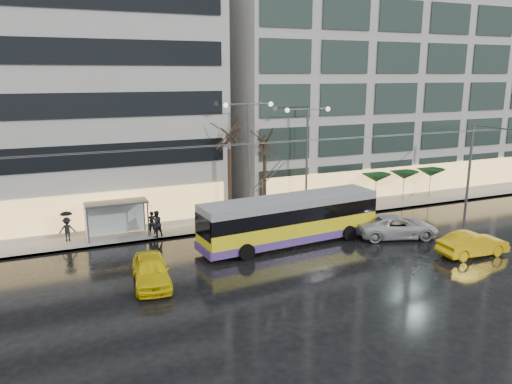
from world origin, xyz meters
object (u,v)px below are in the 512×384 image
trolleybus (290,221)px  bus_shelter (111,211)px  taxi_a (151,271)px  street_lamp_near (249,145)px

trolleybus → bus_shelter: 12.40m
bus_shelter → taxi_a: bus_shelter is taller
trolleybus → street_lamp_near: bearing=95.3°
trolleybus → taxi_a: bearing=-163.0°
taxi_a → street_lamp_near: bearing=50.0°
bus_shelter → taxi_a: bearing=-83.9°
street_lamp_near → bus_shelter: bearing=-179.4°
bus_shelter → street_lamp_near: bearing=0.6°
trolleybus → street_lamp_near: 7.42m
trolleybus → bus_shelter: (-10.94, 5.83, 0.37)m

